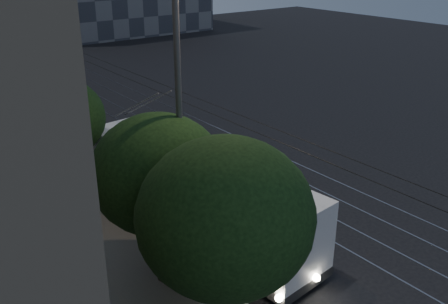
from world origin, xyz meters
The scene contains 13 objects.
ground centered at (0.00, 0.00, 0.00)m, with size 120.00×120.00×0.00m, color black.
tram_rails centered at (2.50, 20.00, 0.01)m, with size 4.52×90.00×0.02m.
overhead_wires centered at (-4.97, 20.00, 3.47)m, with size 2.23×90.00×6.00m.
trolleybus centered at (-3.69, 3.01, 1.74)m, with size 3.81×12.69×5.63m.
pickup_silver centered at (-4.11, 13.50, 0.71)m, with size 2.36×5.13×1.42m, color #97999E.
car_white_a centered at (-2.72, 17.74, 0.71)m, with size 1.69×4.19×1.43m, color silver.
car_white_b centered at (-4.30, 21.68, 0.78)m, with size 2.20×5.41×1.57m, color silver.
car_white_c centered at (-2.72, 28.49, 0.68)m, with size 1.44×4.14×1.36m, color silver.
tree_0 centered at (-6.50, -3.00, 4.26)m, with size 4.95×4.95×6.51m.
tree_1 centered at (-6.52, 0.54, 4.25)m, with size 4.42×4.42×6.26m.
tree_2 centered at (-7.00, 8.00, 4.23)m, with size 3.88×3.88×6.00m.
streetlamp_near centered at (-5.37, 0.28, 6.76)m, with size 2.70×0.44×11.35m.
streetlamp_far centered at (-4.79, 23.49, 5.90)m, with size 2.37×0.44×9.77m.
Camera 1 is at (-13.75, -12.41, 11.10)m, focal length 40.00 mm.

